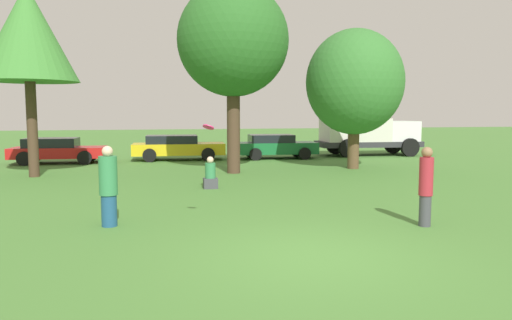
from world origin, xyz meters
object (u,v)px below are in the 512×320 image
tree_1 (233,41)px  tree_0 (28,34)px  frisbee (208,127)px  bystander_sitting (210,175)px  person_thrower (108,186)px  parked_car_green (275,146)px  parked_car_red (57,150)px  tree_2 (355,82)px  parked_car_yellow (177,147)px  person_catcher (426,186)px  delivery_truck_white (368,134)px

tree_1 → tree_0: bearing=175.8°
frisbee → bystander_sitting: frisbee is taller
person_thrower → tree_1: tree_1 is taller
parked_car_green → parked_car_red: bearing=-176.4°
tree_0 → tree_2: 12.73m
frisbee → tree_1: 9.72m
tree_1 → frisbee: bearing=-103.1°
person_thrower → parked_car_green: (7.26, 13.59, -0.20)m
tree_1 → parked_car_yellow: bearing=107.8°
person_catcher → delivery_truck_white: bearing=-99.0°
person_thrower → bystander_sitting: 5.32m
tree_0 → frisbee: bearing=-60.9°
person_thrower → parked_car_red: (-3.33, 13.53, -0.21)m
bystander_sitting → person_catcher: bearing=-58.0°
tree_1 → parked_car_red: bearing=144.2°
bystander_sitting → parked_car_red: bearing=124.0°
tree_0 → parked_car_red: bearing=90.2°
person_thrower → tree_1: bearing=76.0°
parked_car_yellow → parked_car_green: 5.01m
person_thrower → parked_car_red: 13.93m
person_thrower → tree_1: size_ratio=0.23×
person_thrower → person_catcher: person_thrower is taller
person_thrower → bystander_sitting: bearing=71.8°
parked_car_yellow → parked_car_green: bearing=-0.5°
tree_1 → tree_2: bearing=4.1°
tree_1 → parked_car_green: tree_1 is taller
tree_2 → parked_car_green: 6.21m
delivery_truck_white → parked_car_green: bearing=-170.3°
person_thrower → tree_2: 12.94m
tree_1 → person_catcher: bearing=-76.1°
parked_car_red → parked_car_yellow: 5.60m
tree_2 → bystander_sitting: bearing=-148.9°
person_thrower → parked_car_green: bearing=74.6°
person_thrower → bystander_sitting: person_thrower is taller
parked_car_red → delivery_truck_white: (16.05, 0.67, 0.56)m
person_catcher → frisbee: frisbee is taller
person_thrower → tree_2: (9.32, 8.54, 2.78)m
bystander_sitting → parked_car_yellow: parked_car_yellow is taller
parked_car_green → delivery_truck_white: bearing=9.7°
tree_1 → parked_car_yellow: 7.49m
parked_car_green → delivery_truck_white: size_ratio=0.72×
frisbee → parked_car_green: size_ratio=0.06×
frisbee → delivery_truck_white: size_ratio=0.04×
person_thrower → parked_car_red: person_thrower is taller
person_catcher → tree_2: size_ratio=0.29×
tree_2 → delivery_truck_white: tree_2 is taller
person_catcher → parked_car_yellow: (-4.23, 15.37, -0.20)m
parked_car_red → parked_car_yellow: bearing=7.2°
tree_2 → person_catcher: bearing=-105.8°
frisbee → parked_car_green: bearing=70.0°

